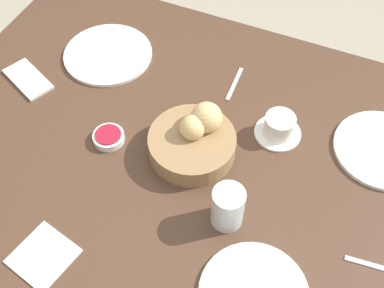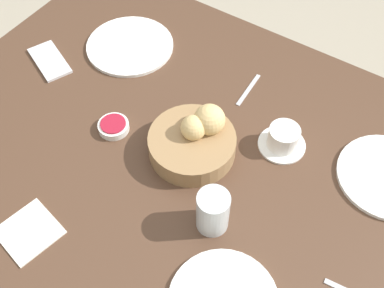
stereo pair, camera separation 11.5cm
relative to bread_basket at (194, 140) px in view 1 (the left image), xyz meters
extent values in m
plane|color=#A89E89|center=(-0.05, 0.03, -0.77)|extent=(10.00, 10.00, 0.00)
cube|color=#4C3323|center=(-0.05, 0.03, -0.06)|extent=(1.50, 1.04, 0.03)
cube|color=#4C3323|center=(0.65, -0.44, -0.42)|extent=(0.06, 0.06, 0.70)
cylinder|color=#99754C|center=(0.00, 0.01, -0.01)|extent=(0.21, 0.21, 0.05)
sphere|color=#DBB775|center=(-0.01, -0.04, 0.04)|extent=(0.08, 0.08, 0.08)
sphere|color=#DBB775|center=(0.01, -0.01, 0.04)|extent=(0.06, 0.06, 0.06)
cylinder|color=white|center=(-0.42, -0.18, -0.03)|extent=(0.24, 0.24, 0.01)
cylinder|color=white|center=(0.36, -0.20, -0.03)|extent=(0.25, 0.25, 0.01)
cylinder|color=silver|center=(-0.14, 0.15, 0.02)|extent=(0.07, 0.07, 0.11)
cylinder|color=white|center=(-0.17, -0.13, -0.04)|extent=(0.12, 0.12, 0.01)
cylinder|color=white|center=(-0.17, -0.13, 0.00)|extent=(0.08, 0.08, 0.06)
cylinder|color=white|center=(0.20, 0.06, -0.03)|extent=(0.08, 0.08, 0.02)
cylinder|color=#A3192D|center=(0.20, 0.06, -0.02)|extent=(0.06, 0.06, 0.00)
cube|color=#B7B7BC|center=(-0.01, -0.24, -0.04)|extent=(0.02, 0.13, 0.00)
cube|color=silver|center=(0.18, 0.38, -0.04)|extent=(0.14, 0.14, 0.00)
cube|color=silver|center=(0.51, -0.03, -0.03)|extent=(0.17, 0.13, 0.01)
camera|label=1|loc=(-0.27, 0.63, 0.92)|focal=45.00mm
camera|label=2|loc=(-0.37, 0.58, 0.92)|focal=45.00mm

